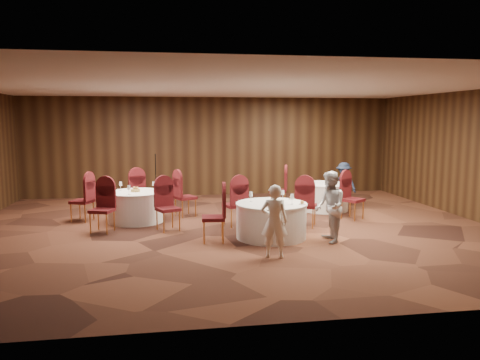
{
  "coord_description": "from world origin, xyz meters",
  "views": [
    {
      "loc": [
        -1.46,
        -10.29,
        2.47
      ],
      "look_at": [
        0.2,
        0.2,
        1.1
      ],
      "focal_mm": 35.0,
      "sensor_mm": 36.0,
      "label": 1
    }
  ],
  "objects": [
    {
      "name": "ground",
      "position": [
        0.0,
        0.0,
        0.0
      ],
      "size": [
        12.0,
        12.0,
        0.0
      ],
      "primitive_type": "plane",
      "color": "black",
      "rests_on": "ground"
    },
    {
      "name": "room_shell",
      "position": [
        0.0,
        0.0,
        1.96
      ],
      "size": [
        12.0,
        12.0,
        12.0
      ],
      "color": "silver",
      "rests_on": "ground"
    },
    {
      "name": "table_main",
      "position": [
        0.7,
        -0.88,
        0.38
      ],
      "size": [
        1.5,
        1.5,
        0.74
      ],
      "color": "silver",
      "rests_on": "ground"
    },
    {
      "name": "table_left",
      "position": [
        -2.22,
        1.17,
        0.38
      ],
      "size": [
        1.36,
        1.36,
        0.74
      ],
      "color": "silver",
      "rests_on": "ground"
    },
    {
      "name": "table_right",
      "position": [
        2.81,
        1.87,
        0.38
      ],
      "size": [
        1.32,
        1.32,
        0.74
      ],
      "color": "silver",
      "rests_on": "ground"
    },
    {
      "name": "chairs_main",
      "position": [
        0.43,
        -0.21,
        0.5
      ],
      "size": [
        2.89,
        1.96,
        1.0
      ],
      "color": "#410D13",
      "rests_on": "ground"
    },
    {
      "name": "chairs_left",
      "position": [
        -2.23,
        1.16,
        0.5
      ],
      "size": [
        3.21,
        2.98,
        1.0
      ],
      "color": "#410D13",
      "rests_on": "ground"
    },
    {
      "name": "chairs_right",
      "position": [
        2.37,
        1.5,
        0.5
      ],
      "size": [
        2.18,
        2.45,
        1.0
      ],
      "color": "#410D13",
      "rests_on": "ground"
    },
    {
      "name": "tabletop_main",
      "position": [
        0.92,
        -0.96,
        0.84
      ],
      "size": [
        1.1,
        1.08,
        0.22
      ],
      "color": "silver",
      "rests_on": "table_main"
    },
    {
      "name": "tabletop_left",
      "position": [
        -2.22,
        1.17,
        0.82
      ],
      "size": [
        0.88,
        0.77,
        0.22
      ],
      "color": "silver",
      "rests_on": "table_left"
    },
    {
      "name": "tabletop_right",
      "position": [
        2.99,
        1.63,
        0.9
      ],
      "size": [
        0.08,
        0.08,
        0.22
      ],
      "color": "silver",
      "rests_on": "table_right"
    },
    {
      "name": "mic_stand",
      "position": [
        -1.78,
        3.8,
        0.42
      ],
      "size": [
        0.24,
        0.24,
        1.47
      ],
      "color": "black",
      "rests_on": "ground"
    },
    {
      "name": "woman_a",
      "position": [
        0.43,
        -2.29,
        0.67
      ],
      "size": [
        0.55,
        0.43,
        1.33
      ],
      "primitive_type": "imported",
      "rotation": [
        0.0,
        0.0,
        2.88
      ],
      "color": "white",
      "rests_on": "ground"
    },
    {
      "name": "woman_b",
      "position": [
        1.78,
        -1.41,
        0.73
      ],
      "size": [
        0.61,
        0.75,
        1.45
      ],
      "primitive_type": "imported",
      "rotation": [
        0.0,
        0.0,
        4.63
      ],
      "color": "silver",
      "rests_on": "ground"
    },
    {
      "name": "man_c",
      "position": [
        3.62,
        2.53,
        0.62
      ],
      "size": [
        0.86,
        0.92,
        1.24
      ],
      "primitive_type": "imported",
      "rotation": [
        0.0,
        0.0,
        5.38
      ],
      "color": "#161D31",
      "rests_on": "ground"
    }
  ]
}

